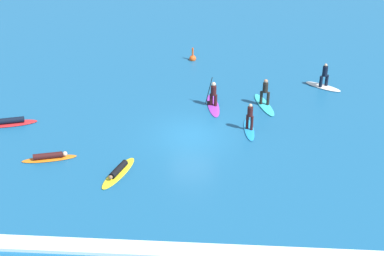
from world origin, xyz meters
TOP-DOWN VIEW (x-y plane):
  - ground_plane at (0.00, 0.00)m, footprint 120.00×120.00m
  - surfer_on_teal_board at (4.34, 3.90)m, footprint 1.59×3.09m
  - surfer_on_blue_board at (3.33, 0.78)m, footprint 0.79×2.56m
  - surfer_on_purple_board at (1.11, 3.61)m, footprint 1.16×3.09m
  - surfer_on_orange_board at (-7.58, -2.97)m, footprint 2.99×1.31m
  - surfer_on_red_board at (-10.93, 0.58)m, footprint 3.19×1.57m
  - surfer_on_white_board at (8.41, 6.71)m, footprint 2.49×1.88m
  - surfer_on_yellow_board at (-3.61, -4.07)m, footprint 1.78×3.17m
  - marker_buoy at (-0.62, 10.57)m, footprint 0.50×0.50m
  - wave_crest at (0.00, -9.74)m, footprint 22.45×0.90m

SIDE VIEW (x-z plane):
  - ground_plane at x=0.00m, z-range 0.00..0.00m
  - wave_crest at x=0.00m, z-range 0.00..0.18m
  - surfer_on_yellow_board at x=-3.61m, z-range -0.07..0.36m
  - surfer_on_red_board at x=-10.93m, z-range -0.07..0.37m
  - surfer_on_orange_board at x=-7.58m, z-range -0.05..0.36m
  - marker_buoy at x=-0.62m, z-range -0.38..0.71m
  - surfer_on_teal_board at x=4.34m, z-range -0.47..1.37m
  - surfer_on_white_board at x=8.41m, z-range -0.42..1.32m
  - surfer_on_purple_board at x=1.11m, z-range -0.52..1.47m
  - surfer_on_blue_board at x=3.33m, z-range -0.39..1.39m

